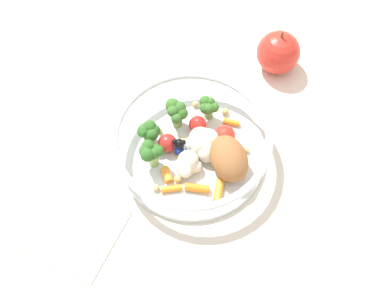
% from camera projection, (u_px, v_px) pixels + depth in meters
% --- Properties ---
extents(ground_plane, '(2.40, 2.40, 0.00)m').
position_uv_depth(ground_plane, '(204.00, 148.00, 0.76)').
color(ground_plane, silver).
extents(food_container, '(0.23, 0.23, 0.06)m').
position_uv_depth(food_container, '(195.00, 145.00, 0.73)').
color(food_container, white).
rests_on(food_container, ground_plane).
extents(loose_apple, '(0.07, 0.07, 0.08)m').
position_uv_depth(loose_apple, '(278.00, 52.00, 0.81)').
color(loose_apple, red).
rests_on(loose_apple, ground_plane).
extents(folded_napkin, '(0.13, 0.16, 0.01)m').
position_uv_depth(folded_napkin, '(67.00, 225.00, 0.69)').
color(folded_napkin, white).
rests_on(folded_napkin, ground_plane).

